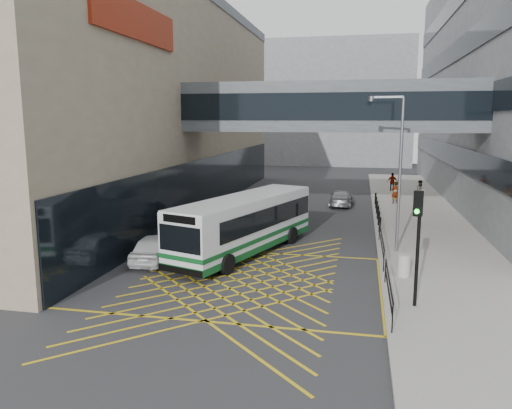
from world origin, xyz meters
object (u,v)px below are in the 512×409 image
Objects in this scene: car_silver at (341,198)px; car_dark at (226,215)px; street_lamp at (397,164)px; traffic_light at (418,232)px; car_white at (155,248)px; pedestrian_c at (392,182)px; pedestrian_a at (395,193)px; litter_bin at (404,265)px; pedestrian_b at (420,191)px; bus at (246,223)px.

car_dark is at bearing 56.10° from car_silver.
traffic_light is at bearing -79.87° from street_lamp.
car_white is at bearing 67.72° from car_silver.
car_silver is at bearing 70.49° from pedestrian_c.
car_silver is 9.30m from pedestrian_c.
car_white is 2.54× the size of pedestrian_a.
car_dark is 0.61× the size of street_lamp.
litter_bin is (-0.08, 3.59, -2.27)m from traffic_light.
car_silver is 2.39× the size of pedestrian_b.
bus is at bearing -153.94° from car_white.
car_white reaches higher than car_silver.
car_dark is 1.14× the size of car_silver.
traffic_light is at bearing -88.69° from litter_bin.
bus reaches higher than litter_bin.
car_dark is 2.84× the size of pedestrian_c.
traffic_light is (11.54, -3.96, 2.20)m from car_white.
bus reaches higher than pedestrian_c.
pedestrian_a is at bearing -129.30° from car_white.
traffic_light is at bearing 96.62° from pedestrian_c.
car_white is 4.72× the size of litter_bin.
pedestrian_a is at bearing -123.93° from car_dark.
car_dark reaches higher than litter_bin.
street_lamp is at bearing 92.69° from litter_bin.
pedestrian_c is at bearing 87.81° from litter_bin.
car_silver is 0.99× the size of traffic_light.
street_lamp is at bearing -167.25° from car_white.
litter_bin is (10.21, -8.69, -0.12)m from car_dark.
bus reaches higher than pedestrian_a.
car_white is 8.42m from car_dark.
traffic_light is at bearing 101.34° from car_silver.
litter_bin is at bearing -1.88° from bus.
bus is 6.16× the size of pedestrian_a.
litter_bin is (3.34, -18.05, -0.03)m from car_silver.
street_lamp is at bearing 105.16° from car_silver.
car_silver is at bearing 174.06° from pedestrian_b.
street_lamp reaches higher than bus.
bus is 2.43× the size of car_white.
pedestrian_c reaches higher than car_dark.
bus is at bearing -146.71° from pedestrian_b.
street_lamp reaches higher than litter_bin.
bus is at bearing 163.38° from traffic_light.
car_silver is at bearing -113.58° from car_dark.
litter_bin is at bearing 114.68° from traffic_light.
pedestrian_c is at bearing 94.96° from street_lamp.
traffic_light reaches higher than bus.
bus is at bearing 159.57° from litter_bin.
bus is 15.83m from car_silver.
traffic_light reaches higher than car_silver.
car_silver is at bearing -6.22° from pedestrian_a.
traffic_light is 2.43× the size of pedestrian_a.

